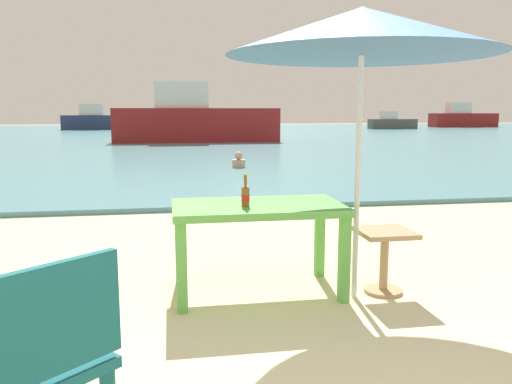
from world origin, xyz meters
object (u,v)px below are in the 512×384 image
Objects in this scene: boat_tanker at (462,118)px; boat_sailboat at (392,123)px; picnic_table_green at (258,217)px; beer_bottle_amber at (245,195)px; boat_cargo_ship at (194,120)px; swimmer_person at (239,161)px; boat_ferry at (98,120)px; patio_umbrella at (362,32)px; side_table_wood at (384,252)px.

boat_tanker reaches higher than boat_sailboat.
picnic_table_green is 0.23× the size of boat_tanker.
boat_cargo_ship reaches higher than beer_bottle_amber.
boat_cargo_ship is at bearing 92.73° from swimmer_person.
swimmer_person is 11.76m from boat_cargo_ship.
boat_ferry is at bearing 174.64° from boat_sailboat.
patio_umbrella is 47.76m from boat_tanker.
boat_cargo_ship is (-0.55, 20.92, 0.74)m from side_table_wood.
swimmer_person is (0.29, 9.28, -1.88)m from patio_umbrella.
beer_bottle_amber is 39.24m from boat_ferry.
boat_cargo_ship reaches higher than boat_sailboat.
picnic_table_green reaches higher than swimmer_person.
beer_bottle_amber is 48.10m from boat_tanker.
boat_cargo_ship reaches higher than side_table_wood.
boat_ferry is at bearing 99.06° from beer_bottle_amber.
boat_sailboat is (16.55, 27.38, 0.36)m from swimmer_person.
swimmer_person is (0.01, 9.21, -0.11)m from side_table_wood.
patio_umbrella is at bearing -114.68° from boat_sailboat.
boat_tanker is 9.41m from boat_sailboat.
boat_tanker reaches higher than boat_ferry.
boat_tanker is (25.19, 40.32, 0.53)m from side_table_wood.
patio_umbrella is at bearing -9.49° from beer_bottle_amber.
boat_cargo_ship is at bearing 88.63° from picnic_table_green.
boat_sailboat reaches higher than picnic_table_green.
boat_tanker reaches higher than beer_bottle_amber.
boat_sailboat reaches higher than side_table_wood.
boat_cargo_ship is at bearing -69.23° from boat_ferry.
patio_umbrella is at bearing -79.71° from boat_ferry.
beer_bottle_amber is at bearing -80.94° from boat_ferry.
swimmer_person is 0.07× the size of boat_ferry.
beer_bottle_amber is at bearing -97.32° from swimmer_person.
boat_sailboat is 0.71× the size of boat_ferry.
picnic_table_green is at bearing 40.26° from beer_bottle_amber.
boat_cargo_ship is at bearing 91.51° from side_table_wood.
beer_bottle_amber is at bearing 175.97° from side_table_wood.
swimmer_person is 40.03m from boat_tanker.
beer_bottle_amber is at bearing -91.69° from boat_cargo_ship.
boat_cargo_ship is (0.50, 20.74, 0.44)m from picnic_table_green.
boat_sailboat is (17.11, 15.67, -0.49)m from boat_cargo_ship.
patio_umbrella is 21.01m from boat_cargo_ship.
picnic_table_green is at bearing -115.81° from boat_sailboat.
boat_ferry is at bearing 103.93° from swimmer_person.
boat_ferry is (-23.90, 2.24, 0.21)m from boat_sailboat.
picnic_table_green is 0.25m from beer_bottle_amber.
boat_tanker is at bearing 56.83° from picnic_table_green.
patio_umbrella is 0.41× the size of boat_ferry.
side_table_wood is 0.14× the size of boat_sailboat.
beer_bottle_amber is at bearing 170.51° from patio_umbrella.
swimmer_person is at bearing -87.27° from boat_cargo_ship.
boat_ferry reaches higher than beer_bottle_amber.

